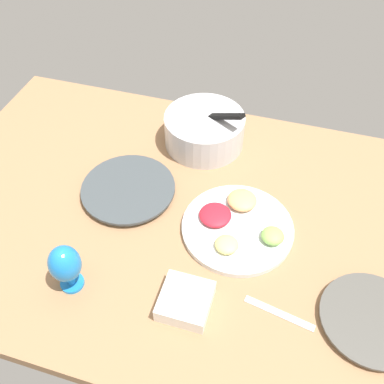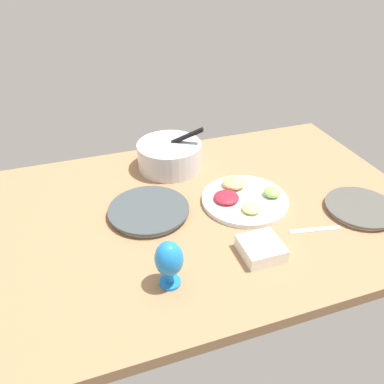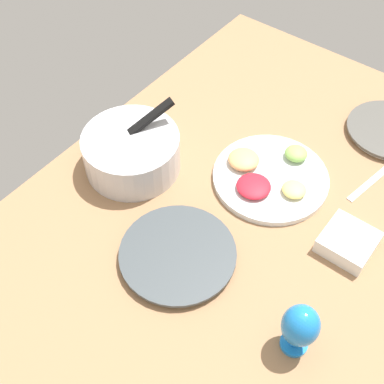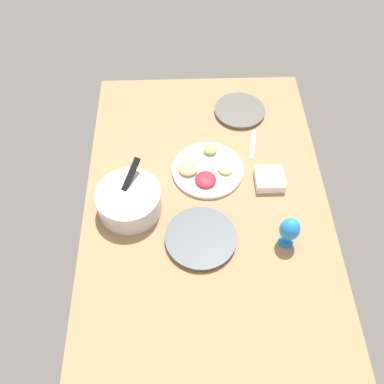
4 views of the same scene
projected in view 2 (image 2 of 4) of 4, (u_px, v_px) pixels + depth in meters
ground_plane at (202, 213)px, 139.97cm from camera, size 160.00×104.00×4.00cm
dinner_plate_left at (149, 211)px, 135.72cm from camera, size 28.78×28.78×2.45cm
dinner_plate_right at (361, 208)px, 137.31cm from camera, size 25.15×25.15×2.07cm
mixing_bowl at (170, 155)px, 160.02cm from camera, size 27.23×26.70×17.96cm
fruit_platter at (244, 198)px, 141.78cm from camera, size 31.88×31.88×4.97cm
hurricane_glass_blue at (169, 260)px, 104.29cm from camera, size 8.04×8.04×15.11cm
square_bowl_white at (261, 248)px, 117.92cm from camera, size 12.40×12.40×4.53cm
fork_by_right_plate at (315, 229)px, 128.74cm from camera, size 18.02×5.08×0.60cm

